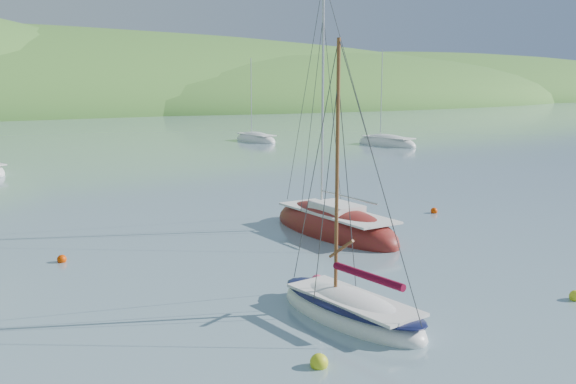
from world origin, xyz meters
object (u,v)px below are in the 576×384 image
daysailer_white (351,311)px  distant_sloop_b (256,140)px  distant_sloop_d (387,144)px  sloop_red (334,228)px

daysailer_white → distant_sloop_b: 60.60m
distant_sloop_d → distant_sloop_b: bearing=123.1°
sloop_red → distant_sloop_b: 49.10m
distant_sloop_b → daysailer_white: bearing=-119.5°
distant_sloop_b → sloop_red: bearing=-117.8°
daysailer_white → distant_sloop_d: size_ratio=0.78×
daysailer_white → distant_sloop_d: 56.18m
sloop_red → daysailer_white: bearing=-124.1°
daysailer_white → distant_sloop_d: bearing=42.8°
daysailer_white → distant_sloop_b: bearing=58.3°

